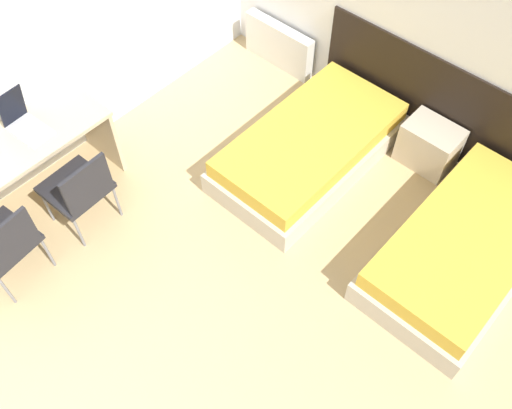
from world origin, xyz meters
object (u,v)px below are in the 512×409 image
bed_near_window (310,148)px  nightstand (429,145)px  bed_near_door (465,248)px  laptop (24,122)px  chair_near_notebook (3,243)px  chair_near_laptop (79,187)px

bed_near_window → nightstand: 1.10m
bed_near_window → bed_near_door: size_ratio=1.00×
bed_near_door → laptop: laptop is taller
nightstand → laptop: bearing=-132.6°
nightstand → chair_near_notebook: size_ratio=0.60×
laptop → nightstand: bearing=43.6°
bed_near_window → chair_near_laptop: 2.07m
chair_near_notebook → nightstand: bearing=55.1°
bed_near_door → nightstand: nightstand is taller
nightstand → chair_near_laptop: bearing=-125.0°
nightstand → laptop: size_ratio=1.33×
bed_near_door → chair_near_laptop: (-2.59, -1.80, 0.28)m
bed_near_window → bed_near_door: 1.61m
bed_near_window → chair_near_notebook: 2.72m
chair_near_laptop → chair_near_notebook: bearing=-92.2°
bed_near_door → chair_near_laptop: 3.17m
bed_near_window → laptop: laptop is taller
bed_near_window → chair_near_laptop: (-0.98, -1.80, 0.28)m
chair_near_notebook → laptop: laptop is taller
nightstand → laptop: (-2.35, -2.55, 0.63)m
bed_near_window → chair_near_notebook: chair_near_notebook is taller
bed_near_window → chair_near_laptop: size_ratio=2.21×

